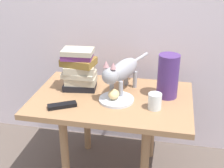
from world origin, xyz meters
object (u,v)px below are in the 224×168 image
Objects in this scene: plate at (116,99)px; book_stack at (79,70)px; green_vase at (168,76)px; tv_remote at (62,105)px; bread_roll at (114,94)px; candle_jar at (155,102)px; cat at (122,71)px; side_table at (112,108)px.

book_stack is (-0.24, 0.11, 0.11)m from plate.
green_vase reaches higher than tv_remote.
bread_roll is 0.33× the size of book_stack.
green_vase is 2.86× the size of candle_jar.
book_stack is 2.87× the size of candle_jar.
plate is 0.78× the size of green_vase.
cat is 1.87× the size of green_vase.
side_table is 4.61× the size of plate.
side_table is 3.60× the size of book_stack.
green_vase reaches higher than plate.
green_vase is at bearing 22.13° from bread_roll.
side_table is 0.22m from cat.
tv_remote is (-0.53, -0.24, -0.11)m from green_vase.
candle_jar is at bearing -36.73° from cat.
tv_remote is at bearing -139.56° from cat.
tv_remote reaches higher than side_table.
cat is 1.86× the size of book_stack.
plate is 2.38× the size of bread_roll.
candle_jar reaches higher than plate.
book_stack reaches higher than tv_remote.
bread_roll is 0.28m from tv_remote.
side_table is 0.28m from candle_jar.
tv_remote is at bearing -170.16° from candle_jar.
book_stack is 1.00× the size of green_vase.
side_table is 0.09m from plate.
cat is 0.25m from book_stack.
book_stack is 0.26m from tv_remote.
bread_roll is (-0.01, -0.00, 0.03)m from plate.
tv_remote is (-0.27, -0.23, -0.12)m from cat.
cat is at bearing 143.27° from candle_jar.
book_stack is (-0.21, 0.07, 0.19)m from side_table.
green_vase is (0.28, 0.11, 0.08)m from bread_roll.
cat is (0.04, 0.07, 0.20)m from side_table.
cat reaches higher than bread_roll.
side_table is at bearing -166.18° from green_vase.
green_vase reaches higher than candle_jar.
green_vase is 0.19m from candle_jar.
cat reaches higher than tv_remote.
side_table is 0.29m from book_stack.
plate is at bearing 167.47° from candle_jar.
bread_roll is at bearing -102.02° from cat.
cat is at bearing -178.57° from green_vase.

